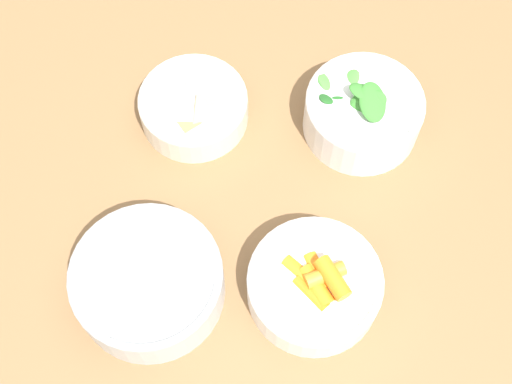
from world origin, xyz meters
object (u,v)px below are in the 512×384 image
Objects in this scene: bowl_carrots at (314,285)px; bowl_greens at (363,111)px; bowl_cookies at (194,107)px; bowl_beans_hotdog at (149,283)px.

bowl_carrots is 0.26m from bowl_greens.
bowl_greens reaches higher than bowl_cookies.
bowl_greens is 0.37m from bowl_beans_hotdog.
bowl_carrots is 0.90× the size of bowl_beans_hotdog.
bowl_greens is 0.88× the size of bowl_beans_hotdog.
bowl_beans_hotdog is (0.27, 0.25, -0.00)m from bowl_greens.
bowl_beans_hotdog is 0.26m from bowl_cookies.
bowl_greens is 1.07× the size of bowl_cookies.
bowl_carrots is 0.20m from bowl_beans_hotdog.
bowl_beans_hotdog is at bearing 42.54° from bowl_greens.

